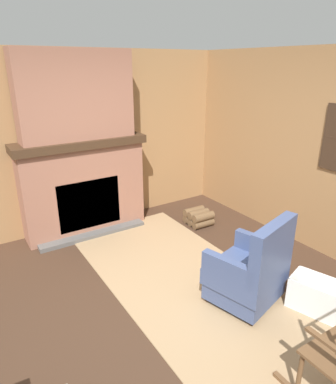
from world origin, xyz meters
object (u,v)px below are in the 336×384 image
decorative_plate_on_mantel (74,128)px  oil_lamp_vase (33,137)px  storage_case (124,129)px  firewood_stack (199,217)px  armchair (250,273)px  laundry_basket (317,295)px

decorative_plate_on_mantel → oil_lamp_vase: bearing=-88.0°
oil_lamp_vase → storage_case: oil_lamp_vase is taller
firewood_stack → storage_case: size_ratio=1.70×
oil_lamp_vase → firewood_stack: bearing=69.1°
armchair → oil_lamp_vase: bearing=13.9°
armchair → oil_lamp_vase: 3.14m
armchair → decorative_plate_on_mantel: (-2.60, -0.85, 1.16)m
laundry_basket → oil_lamp_vase: (-3.04, -1.91, 1.30)m
armchair → oil_lamp_vase: size_ratio=3.96×
firewood_stack → oil_lamp_vase: 2.65m
armchair → oil_lamp_vase: (-2.58, -1.42, 1.11)m
armchair → oil_lamp_vase: oil_lamp_vase is taller
storage_case → decorative_plate_on_mantel: size_ratio=0.81×
armchair → storage_case: 2.80m
oil_lamp_vase → decorative_plate_on_mantel: size_ratio=0.88×
storage_case → firewood_stack: bearing=45.6°
laundry_basket → oil_lamp_vase: bearing=-147.9°
laundry_basket → decorative_plate_on_mantel: bearing=-156.3°
armchair → laundry_basket: (0.46, 0.49, -0.18)m
firewood_stack → oil_lamp_vase: bearing=-110.9°
laundry_basket → storage_case: (-3.04, -0.61, 1.28)m
laundry_basket → storage_case: bearing=-168.6°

